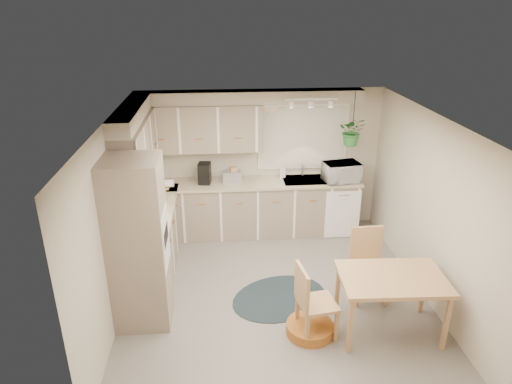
% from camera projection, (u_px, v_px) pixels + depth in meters
% --- Properties ---
extents(floor, '(4.20, 4.20, 0.00)m').
position_uv_depth(floor, '(275.00, 293.00, 6.22)').
color(floor, slate).
rests_on(floor, ground).
extents(ceiling, '(4.20, 4.20, 0.00)m').
position_uv_depth(ceiling, '(278.00, 120.00, 5.29)').
color(ceiling, white).
rests_on(ceiling, wall_back).
extents(wall_back, '(4.00, 0.04, 2.40)m').
position_uv_depth(wall_back, '(261.00, 160.00, 7.68)').
color(wall_back, '#B5AB95').
rests_on(wall_back, floor).
extents(wall_front, '(4.00, 0.04, 2.40)m').
position_uv_depth(wall_front, '(307.00, 321.00, 3.82)').
color(wall_front, '#B5AB95').
rests_on(wall_front, floor).
extents(wall_left, '(0.04, 4.20, 2.40)m').
position_uv_depth(wall_left, '(115.00, 219.00, 5.60)').
color(wall_left, '#B5AB95').
rests_on(wall_left, floor).
extents(wall_right, '(0.04, 4.20, 2.40)m').
position_uv_depth(wall_right, '(429.00, 208.00, 5.91)').
color(wall_right, '#B5AB95').
rests_on(wall_right, floor).
extents(base_cab_left, '(0.60, 1.85, 0.90)m').
position_uv_depth(base_cab_left, '(154.00, 238.00, 6.72)').
color(base_cab_left, gray).
rests_on(base_cab_left, floor).
extents(base_cab_back, '(3.60, 0.60, 0.90)m').
position_uv_depth(base_cab_back, '(251.00, 209.00, 7.68)').
color(base_cab_back, gray).
rests_on(base_cab_back, floor).
extents(counter_left, '(0.64, 1.89, 0.04)m').
position_uv_depth(counter_left, '(152.00, 209.00, 6.54)').
color(counter_left, tan).
rests_on(counter_left, base_cab_left).
extents(counter_back, '(3.64, 0.64, 0.04)m').
position_uv_depth(counter_back, '(250.00, 183.00, 7.49)').
color(counter_back, tan).
rests_on(counter_back, base_cab_back).
extents(oven_stack, '(0.65, 0.65, 2.10)m').
position_uv_depth(oven_stack, '(138.00, 244.00, 5.34)').
color(oven_stack, gray).
rests_on(oven_stack, floor).
extents(wall_oven_face, '(0.02, 0.56, 0.58)m').
position_uv_depth(wall_oven_face, '(166.00, 243.00, 5.36)').
color(wall_oven_face, silver).
rests_on(wall_oven_face, oven_stack).
extents(upper_cab_left, '(0.35, 2.00, 0.75)m').
position_uv_depth(upper_cab_left, '(137.00, 147.00, 6.29)').
color(upper_cab_left, gray).
rests_on(upper_cab_left, wall_left).
extents(upper_cab_back, '(2.00, 0.35, 0.75)m').
position_uv_depth(upper_cab_back, '(199.00, 128.00, 7.21)').
color(upper_cab_back, gray).
rests_on(upper_cab_back, wall_back).
extents(soffit_left, '(0.30, 2.00, 0.20)m').
position_uv_depth(soffit_left, '(132.00, 113.00, 6.11)').
color(soffit_left, '#B5AB95').
rests_on(soffit_left, wall_left).
extents(soffit_back, '(3.60, 0.30, 0.20)m').
position_uv_depth(soffit_back, '(249.00, 97.00, 7.11)').
color(soffit_back, '#B5AB95').
rests_on(soffit_back, wall_back).
extents(cooktop, '(0.52, 0.58, 0.02)m').
position_uv_depth(cooktop, '(147.00, 226.00, 6.00)').
color(cooktop, silver).
rests_on(cooktop, counter_left).
extents(range_hood, '(0.40, 0.60, 0.14)m').
position_uv_depth(range_hood, '(142.00, 194.00, 5.82)').
color(range_hood, silver).
rests_on(range_hood, upper_cab_left).
extents(window_blinds, '(1.40, 0.02, 1.00)m').
position_uv_depth(window_blinds, '(303.00, 137.00, 7.56)').
color(window_blinds, silver).
rests_on(window_blinds, wall_back).
extents(window_frame, '(1.50, 0.02, 1.10)m').
position_uv_depth(window_frame, '(303.00, 137.00, 7.57)').
color(window_frame, silver).
rests_on(window_frame, wall_back).
extents(sink, '(0.70, 0.48, 0.10)m').
position_uv_depth(sink, '(304.00, 182.00, 7.58)').
color(sink, '#96989D').
rests_on(sink, counter_back).
extents(dishwasher_front, '(0.58, 0.02, 0.83)m').
position_uv_depth(dishwasher_front, '(342.00, 215.00, 7.52)').
color(dishwasher_front, silver).
rests_on(dishwasher_front, base_cab_back).
extents(track_light_bar, '(0.80, 0.04, 0.04)m').
position_uv_depth(track_light_bar, '(311.00, 99.00, 6.80)').
color(track_light_bar, silver).
rests_on(track_light_bar, ceiling).
extents(wall_clock, '(0.30, 0.03, 0.30)m').
position_uv_depth(wall_clock, '(271.00, 103.00, 7.29)').
color(wall_clock, gold).
rests_on(wall_clock, wall_back).
extents(dining_table, '(1.24, 0.85, 0.76)m').
position_uv_depth(dining_table, '(389.00, 304.00, 5.37)').
color(dining_table, tan).
rests_on(dining_table, floor).
extents(chair_left, '(0.50, 0.50, 0.93)m').
position_uv_depth(chair_left, '(317.00, 301.00, 5.27)').
color(chair_left, tan).
rests_on(chair_left, floor).
extents(chair_back, '(0.46, 0.46, 0.96)m').
position_uv_depth(chair_back, '(370.00, 267.00, 5.94)').
color(chair_back, tan).
rests_on(chair_back, floor).
extents(braided_rug, '(1.60, 1.43, 0.01)m').
position_uv_depth(braided_rug, '(279.00, 298.00, 6.11)').
color(braided_rug, black).
rests_on(braided_rug, floor).
extents(pet_bed, '(0.66, 0.66, 0.13)m').
position_uv_depth(pet_bed, '(310.00, 328.00, 5.44)').
color(pet_bed, '#B46C24').
rests_on(pet_bed, floor).
extents(microwave, '(0.62, 0.41, 0.39)m').
position_uv_depth(microwave, '(342.00, 170.00, 7.44)').
color(microwave, silver).
rests_on(microwave, counter_back).
extents(soap_bottle, '(0.11, 0.21, 0.09)m').
position_uv_depth(soap_bottle, '(282.00, 175.00, 7.65)').
color(soap_bottle, silver).
rests_on(soap_bottle, counter_back).
extents(hanging_plant, '(0.53, 0.56, 0.36)m').
position_uv_depth(hanging_plant, '(352.00, 134.00, 7.22)').
color(hanging_plant, '#2C6F2E').
rests_on(hanging_plant, ceiling).
extents(coffee_maker, '(0.22, 0.26, 0.34)m').
position_uv_depth(coffee_maker, '(205.00, 173.00, 7.37)').
color(coffee_maker, black).
rests_on(coffee_maker, counter_back).
extents(toaster, '(0.30, 0.17, 0.18)m').
position_uv_depth(toaster, '(232.00, 176.00, 7.45)').
color(toaster, '#96989D').
rests_on(toaster, counter_back).
extents(knife_block, '(0.13, 0.13, 0.24)m').
position_uv_depth(knife_block, '(234.00, 174.00, 7.47)').
color(knife_block, tan).
rests_on(knife_block, counter_back).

